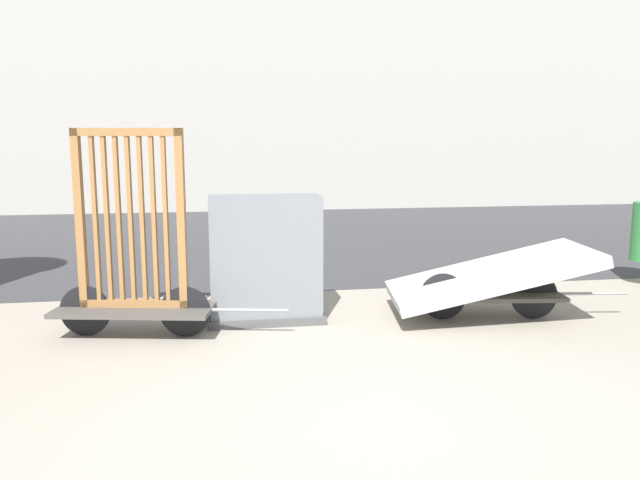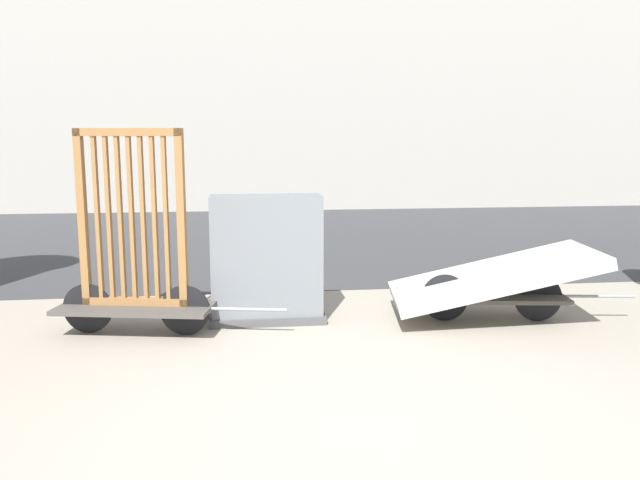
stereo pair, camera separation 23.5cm
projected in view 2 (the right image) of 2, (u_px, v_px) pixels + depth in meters
The scene contains 5 objects.
ground_plane at pixel (362, 426), 3.92m from camera, with size 60.00×60.00×0.00m, color gray.
road_strip at pixel (282, 236), 11.73m from camera, with size 56.00×8.79×0.01m.
bike_cart_with_bedframe at pixel (135, 265), 5.71m from camera, with size 2.14×0.84×1.89m.
bike_cart_with_mattress at pixel (492, 280), 6.17m from camera, with size 2.45×1.35×0.74m.
utility_cabinet at pixel (267, 263), 6.12m from camera, with size 1.14×0.44×1.26m.
Camera 2 is at (-0.72, -3.63, 1.78)m, focal length 35.00 mm.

